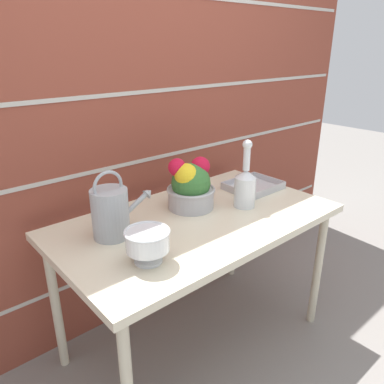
{
  "coord_description": "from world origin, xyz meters",
  "views": [
    {
      "loc": [
        -1.07,
        -1.2,
        1.51
      ],
      "look_at": [
        0.0,
        0.04,
        0.86
      ],
      "focal_mm": 35.0,
      "sensor_mm": 36.0,
      "label": 1
    }
  ],
  "objects_px": {
    "watering_can": "(111,212)",
    "flower_planter": "(190,186)",
    "crystal_pedestal_bowl": "(147,241)",
    "wire_tray": "(253,187)",
    "glass_decanter": "(245,185)"
  },
  "relations": [
    {
      "from": "watering_can",
      "to": "flower_planter",
      "type": "relative_size",
      "value": 1.15
    },
    {
      "from": "watering_can",
      "to": "flower_planter",
      "type": "height_order",
      "value": "watering_can"
    },
    {
      "from": "crystal_pedestal_bowl",
      "to": "flower_planter",
      "type": "xyz_separation_m",
      "value": [
        0.45,
        0.28,
        0.03
      ]
    },
    {
      "from": "watering_can",
      "to": "crystal_pedestal_bowl",
      "type": "distance_m",
      "value": 0.27
    },
    {
      "from": "wire_tray",
      "to": "crystal_pedestal_bowl",
      "type": "bearing_deg",
      "value": -164.69
    },
    {
      "from": "flower_planter",
      "to": "wire_tray",
      "type": "distance_m",
      "value": 0.46
    },
    {
      "from": "flower_planter",
      "to": "wire_tray",
      "type": "bearing_deg",
      "value": -4.33
    },
    {
      "from": "glass_decanter",
      "to": "wire_tray",
      "type": "relative_size",
      "value": 1.18
    },
    {
      "from": "flower_planter",
      "to": "glass_decanter",
      "type": "distance_m",
      "value": 0.27
    },
    {
      "from": "crystal_pedestal_bowl",
      "to": "watering_can",
      "type": "bearing_deg",
      "value": 89.59
    },
    {
      "from": "crystal_pedestal_bowl",
      "to": "glass_decanter",
      "type": "bearing_deg",
      "value": 9.53
    },
    {
      "from": "crystal_pedestal_bowl",
      "to": "wire_tray",
      "type": "relative_size",
      "value": 0.59
    },
    {
      "from": "watering_can",
      "to": "wire_tray",
      "type": "relative_size",
      "value": 1.03
    },
    {
      "from": "crystal_pedestal_bowl",
      "to": "wire_tray",
      "type": "height_order",
      "value": "crystal_pedestal_bowl"
    },
    {
      "from": "flower_planter",
      "to": "glass_decanter",
      "type": "bearing_deg",
      "value": -37.36
    }
  ]
}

